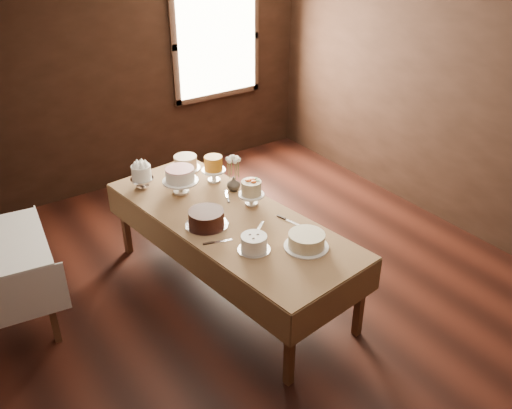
# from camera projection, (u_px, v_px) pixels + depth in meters

# --- Properties ---
(floor) EXTENTS (5.00, 6.00, 0.01)m
(floor) POSITION_uv_depth(u_px,v_px,m) (269.00, 307.00, 4.86)
(floor) COLOR black
(floor) RESTS_ON ground
(wall_back) EXTENTS (5.00, 0.02, 2.80)m
(wall_back) POSITION_uv_depth(u_px,v_px,m) (119.00, 73.00, 6.33)
(wall_back) COLOR black
(wall_back) RESTS_ON ground
(wall_right) EXTENTS (0.02, 6.00, 2.80)m
(wall_right) POSITION_uv_depth(u_px,v_px,m) (475.00, 103.00, 5.41)
(wall_right) COLOR black
(wall_right) RESTS_ON ground
(window) EXTENTS (1.10, 0.05, 1.30)m
(window) POSITION_uv_depth(u_px,v_px,m) (217.00, 41.00, 6.83)
(window) COLOR #FFEABF
(window) RESTS_ON wall_back
(display_table) EXTENTS (1.28, 2.60, 0.78)m
(display_table) POSITION_uv_depth(u_px,v_px,m) (229.00, 222.00, 4.74)
(display_table) COLOR #4F301E
(display_table) RESTS_ON ground
(cake_meringue) EXTENTS (0.26, 0.26, 0.24)m
(cake_meringue) POSITION_uv_depth(u_px,v_px,m) (142.00, 177.00, 5.13)
(cake_meringue) COLOR silver
(cake_meringue) RESTS_ON display_table
(cake_speckled) EXTENTS (0.32, 0.32, 0.14)m
(cake_speckled) POSITION_uv_depth(u_px,v_px,m) (186.00, 163.00, 5.51)
(cake_speckled) COLOR white
(cake_speckled) RESTS_ON display_table
(cake_lattice) EXTENTS (0.33, 0.33, 0.25)m
(cake_lattice) POSITION_uv_depth(u_px,v_px,m) (181.00, 182.00, 5.04)
(cake_lattice) COLOR white
(cake_lattice) RESTS_ON display_table
(cake_caramel) EXTENTS (0.24, 0.24, 0.27)m
(cake_caramel) POSITION_uv_depth(u_px,v_px,m) (214.00, 170.00, 5.25)
(cake_caramel) COLOR white
(cake_caramel) RESTS_ON display_table
(cake_chocolate) EXTENTS (0.41, 0.41, 0.14)m
(cake_chocolate) POSITION_uv_depth(u_px,v_px,m) (206.00, 219.00, 4.55)
(cake_chocolate) COLOR silver
(cake_chocolate) RESTS_ON display_table
(cake_flowers) EXTENTS (0.25, 0.25, 0.24)m
(cake_flowers) POSITION_uv_depth(u_px,v_px,m) (251.00, 194.00, 4.85)
(cake_flowers) COLOR white
(cake_flowers) RESTS_ON display_table
(cake_swirl) EXTENTS (0.26, 0.26, 0.13)m
(cake_swirl) POSITION_uv_depth(u_px,v_px,m) (254.00, 244.00, 4.23)
(cake_swirl) COLOR silver
(cake_swirl) RESTS_ON display_table
(cake_cream) EXTENTS (0.39, 0.39, 0.12)m
(cake_cream) POSITION_uv_depth(u_px,v_px,m) (306.00, 241.00, 4.27)
(cake_cream) COLOR white
(cake_cream) RESTS_ON display_table
(cake_server_a) EXTENTS (0.20, 0.17, 0.01)m
(cake_server_a) POSITION_uv_depth(u_px,v_px,m) (260.00, 226.00, 4.58)
(cake_server_a) COLOR silver
(cake_server_a) RESTS_ON display_table
(cake_server_b) EXTENTS (0.08, 0.24, 0.01)m
(cake_server_b) POSITION_uv_depth(u_px,v_px,m) (292.00, 222.00, 4.62)
(cake_server_b) COLOR silver
(cake_server_b) RESTS_ON display_table
(cake_server_c) EXTENTS (0.13, 0.22, 0.01)m
(cake_server_c) POSITION_uv_depth(u_px,v_px,m) (200.00, 208.00, 4.84)
(cake_server_c) COLOR silver
(cake_server_c) RESTS_ON display_table
(cake_server_d) EXTENTS (0.13, 0.23, 0.01)m
(cake_server_d) POSITION_uv_depth(u_px,v_px,m) (227.00, 194.00, 5.06)
(cake_server_d) COLOR silver
(cake_server_d) RESTS_ON display_table
(cake_server_e) EXTENTS (0.24, 0.09, 0.01)m
(cake_server_e) POSITION_uv_depth(u_px,v_px,m) (223.00, 241.00, 4.37)
(cake_server_e) COLOR silver
(cake_server_e) RESTS_ON display_table
(flower_vase) EXTENTS (0.15, 0.15, 0.14)m
(flower_vase) POSITION_uv_depth(u_px,v_px,m) (234.00, 184.00, 5.10)
(flower_vase) COLOR #2D2823
(flower_vase) RESTS_ON display_table
(flower_bouquet) EXTENTS (0.14, 0.14, 0.20)m
(flower_bouquet) POSITION_uv_depth(u_px,v_px,m) (233.00, 165.00, 5.01)
(flower_bouquet) COLOR white
(flower_bouquet) RESTS_ON flower_vase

